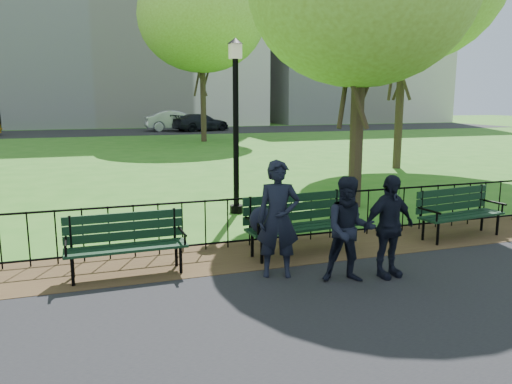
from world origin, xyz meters
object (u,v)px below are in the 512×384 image
object	(u,v)px
tree_far_e	(202,17)
person_mid	(349,230)
park_bench_left_a	(125,237)
person_left	(278,219)
sedan_silver	(176,121)
park_bench_right_a	(458,208)
sedan_dark	(201,122)
person_right	(389,226)
park_bench_main	(287,218)
lamppost	(236,120)

from	to	relation	value
tree_far_e	person_mid	distance (m)	25.45
park_bench_left_a	person_mid	world-z (taller)	person_mid
person_left	sedan_silver	world-z (taller)	person_left
tree_far_e	person_mid	xyz separation A→B (m)	(-3.42, -24.34, -6.59)
sedan_silver	park_bench_right_a	bearing A→B (deg)	179.68
sedan_silver	sedan_dark	bearing A→B (deg)	-114.93
sedan_silver	sedan_dark	size ratio (longest dim) A/B	1.04
tree_far_e	person_right	xyz separation A→B (m)	(-2.77, -24.34, -6.59)
person_mid	person_right	distance (m)	0.65
park_bench_right_a	sedan_dark	bearing A→B (deg)	78.78
tree_far_e	sedan_dark	distance (m)	12.19
person_left	person_right	world-z (taller)	person_left
park_bench_right_a	tree_far_e	distance (m)	23.88
park_bench_main	lamppost	distance (m)	3.70
park_bench_left_a	person_mid	bearing A→B (deg)	-25.49
park_bench_left_a	person_left	xyz separation A→B (m)	(2.12, -0.81, 0.30)
tree_far_e	park_bench_main	bearing A→B (deg)	-99.40
person_right	park_bench_left_a	bearing A→B (deg)	151.79
park_bench_main	park_bench_left_a	xyz separation A→B (m)	(-2.61, -0.05, -0.08)
park_bench_left_a	sedan_silver	distance (m)	34.53
lamppost	person_left	size ratio (longest dim) A/B	2.27
tree_far_e	person_right	size ratio (longest dim) A/B	6.98
person_left	tree_far_e	bearing A→B (deg)	98.16
park_bench_left_a	sedan_silver	bearing A→B (deg)	77.85
lamppost	park_bench_main	bearing A→B (deg)	-92.07
lamppost	sedan_silver	world-z (taller)	lamppost
park_bench_main	person_mid	bearing A→B (deg)	-79.90
person_right	sedan_dark	bearing A→B (deg)	74.06
person_mid	sedan_dark	world-z (taller)	person_mid
person_mid	sedan_dark	bearing A→B (deg)	98.34
park_bench_left_a	person_right	xyz separation A→B (m)	(3.64, -1.34, 0.20)
person_mid	sedan_dark	distance (m)	34.78
person_mid	park_bench_main	bearing A→B (deg)	122.66
person_left	person_right	distance (m)	1.62
park_bench_main	person_mid	size ratio (longest dim) A/B	1.30
park_bench_right_a	person_right	xyz separation A→B (m)	(-2.48, -1.44, 0.19)
person_mid	park_bench_left_a	bearing A→B (deg)	173.11
lamppost	tree_far_e	size ratio (longest dim) A/B	0.37
park_bench_left_a	person_left	size ratio (longest dim) A/B	1.03
park_bench_right_a	tree_far_e	bearing A→B (deg)	82.13
person_right	sedan_silver	distance (m)	35.37
park_bench_main	lamppost	size ratio (longest dim) A/B	0.51
park_bench_right_a	sedan_silver	distance (m)	33.81
tree_far_e	sedan_silver	xyz separation A→B (m)	(0.14, 10.91, -6.53)
person_left	sedan_silver	bearing A→B (deg)	101.11
sedan_dark	lamppost	bearing A→B (deg)	150.57
sedan_silver	tree_far_e	bearing A→B (deg)	179.67
park_bench_right_a	person_mid	size ratio (longest dim) A/B	1.20
park_bench_left_a	sedan_silver	xyz separation A→B (m)	(6.55, 33.90, 0.26)
person_left	sedan_dark	distance (m)	34.40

